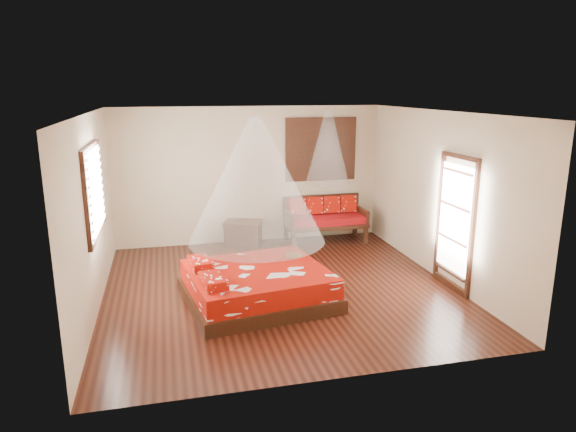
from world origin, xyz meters
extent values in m
cube|color=black|center=(0.00, 0.00, -0.01)|extent=(5.50, 5.50, 0.02)
cube|color=white|center=(0.00, 0.00, 2.81)|extent=(5.50, 5.50, 0.02)
cube|color=beige|center=(-2.76, 0.00, 1.40)|extent=(0.02, 5.50, 2.80)
cube|color=beige|center=(2.76, 0.00, 1.40)|extent=(0.02, 5.50, 2.80)
cube|color=beige|center=(0.00, 2.76, 1.40)|extent=(5.50, 0.02, 2.80)
cube|color=beige|center=(0.00, -2.76, 1.40)|extent=(5.50, 0.02, 2.80)
cube|color=black|center=(-0.43, -0.40, 0.10)|extent=(2.35, 2.18, 0.20)
cube|color=#A91005|center=(-0.43, -0.40, 0.35)|extent=(2.24, 2.07, 0.30)
cube|color=#A91005|center=(-1.13, -0.91, 0.57)|extent=(0.38, 0.59, 0.14)
cube|color=#A91005|center=(-1.25, -0.12, 0.57)|extent=(0.38, 0.59, 0.14)
cube|color=black|center=(0.74, 1.99, 0.21)|extent=(0.08, 0.08, 0.42)
cube|color=black|center=(2.29, 1.99, 0.21)|extent=(0.08, 0.08, 0.42)
cube|color=black|center=(0.74, 2.61, 0.21)|extent=(0.08, 0.08, 0.42)
cube|color=black|center=(2.29, 2.61, 0.21)|extent=(0.08, 0.08, 0.42)
cube|color=black|center=(1.51, 2.30, 0.38)|extent=(1.67, 0.74, 0.08)
cube|color=maroon|center=(1.51, 2.30, 0.49)|extent=(1.61, 0.68, 0.14)
cube|color=black|center=(1.51, 2.63, 0.67)|extent=(1.67, 0.06, 0.55)
cube|color=black|center=(0.72, 2.30, 0.54)|extent=(0.06, 0.74, 0.30)
cube|color=black|center=(2.31, 2.30, 0.54)|extent=(0.06, 0.74, 0.30)
cube|color=#A91005|center=(0.95, 2.51, 0.74)|extent=(0.35, 0.19, 0.37)
cube|color=#A91005|center=(1.33, 2.51, 0.74)|extent=(0.35, 0.19, 0.37)
cube|color=#A91005|center=(1.70, 2.51, 0.74)|extent=(0.35, 0.19, 0.37)
cube|color=#A91005|center=(2.07, 2.51, 0.74)|extent=(0.35, 0.19, 0.37)
cube|color=black|center=(-0.21, 2.45, 0.23)|extent=(0.83, 0.71, 0.46)
cube|color=black|center=(-0.21, 2.45, 0.49)|extent=(0.88, 0.76, 0.05)
cube|color=black|center=(1.51, 2.72, 1.90)|extent=(1.52, 0.06, 1.32)
cube|color=black|center=(1.51, 2.71, 1.90)|extent=(1.35, 0.04, 1.10)
cube|color=black|center=(-2.72, 0.20, 1.70)|extent=(0.08, 1.74, 1.34)
cube|color=beige|center=(-2.68, 0.20, 1.70)|extent=(0.04, 1.54, 1.10)
cube|color=black|center=(2.72, -0.60, 1.05)|extent=(0.08, 1.02, 2.16)
cube|color=white|center=(2.70, -0.60, 1.15)|extent=(0.03, 0.82, 1.70)
cylinder|color=brown|center=(0.25, 0.09, 0.52)|extent=(0.28, 0.28, 0.03)
cone|color=white|center=(-0.43, -0.40, 1.85)|extent=(2.01, 2.01, 1.80)
cone|color=white|center=(1.51, 2.25, 2.00)|extent=(0.88, 0.88, 1.50)
camera|label=1|loc=(-1.69, -7.59, 3.16)|focal=32.00mm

